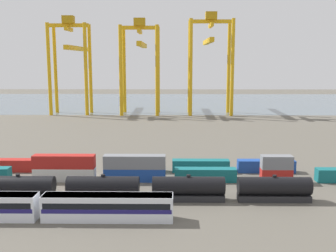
{
  "coord_description": "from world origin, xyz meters",
  "views": [
    {
      "loc": [
        16.57,
        -80.85,
        23.6
      ],
      "look_at": [
        15.21,
        25.2,
        6.29
      ],
      "focal_mm": 43.32,
      "sensor_mm": 36.0,
      "label": 1
    }
  ],
  "objects_px": {
    "freight_tank_row": "(103,188)",
    "shipping_container_16": "(266,166)",
    "gantry_crane_east": "(210,52)",
    "gantry_crane_central": "(141,55)",
    "passenger_train": "(40,206)",
    "gantry_crane_west": "(72,55)",
    "shipping_container_4": "(135,175)"
  },
  "relations": [
    {
      "from": "freight_tank_row",
      "to": "shipping_container_16",
      "type": "relative_size",
      "value": 5.8
    },
    {
      "from": "gantry_crane_west",
      "to": "gantry_crane_central",
      "type": "relative_size",
      "value": 1.02
    },
    {
      "from": "passenger_train",
      "to": "gantry_crane_central",
      "type": "xyz_separation_m",
      "value": [
        5.33,
        123.95,
        23.48
      ]
    },
    {
      "from": "shipping_container_4",
      "to": "shipping_container_16",
      "type": "height_order",
      "value": "same"
    },
    {
      "from": "passenger_train",
      "to": "shipping_container_16",
      "type": "bearing_deg",
      "value": 33.86
    },
    {
      "from": "freight_tank_row",
      "to": "gantry_crane_central",
      "type": "relative_size",
      "value": 1.7
    },
    {
      "from": "shipping_container_4",
      "to": "gantry_crane_east",
      "type": "distance_m",
      "value": 109.91
    },
    {
      "from": "shipping_container_16",
      "to": "gantry_crane_west",
      "type": "bearing_deg",
      "value": 123.54
    },
    {
      "from": "shipping_container_4",
      "to": "gantry_crane_central",
      "type": "xyz_separation_m",
      "value": [
        -6.93,
        104.16,
        24.32
      ]
    },
    {
      "from": "passenger_train",
      "to": "shipping_container_4",
      "type": "bearing_deg",
      "value": 58.2
    },
    {
      "from": "gantry_crane_central",
      "to": "gantry_crane_east",
      "type": "bearing_deg",
      "value": 0.04
    },
    {
      "from": "passenger_train",
      "to": "gantry_crane_east",
      "type": "bearing_deg",
      "value": 73.83
    },
    {
      "from": "freight_tank_row",
      "to": "shipping_container_16",
      "type": "distance_m",
      "value": 36.4
    },
    {
      "from": "shipping_container_16",
      "to": "gantry_crane_central",
      "type": "relative_size",
      "value": 0.29
    },
    {
      "from": "shipping_container_16",
      "to": "gantry_crane_central",
      "type": "height_order",
      "value": "gantry_crane_central"
    },
    {
      "from": "shipping_container_16",
      "to": "freight_tank_row",
      "type": "bearing_deg",
      "value": -150.57
    },
    {
      "from": "gantry_crane_central",
      "to": "gantry_crane_east",
      "type": "xyz_separation_m",
      "value": [
        30.61,
        0.02,
        1.45
      ]
    },
    {
      "from": "gantry_crane_east",
      "to": "gantry_crane_central",
      "type": "bearing_deg",
      "value": -179.96
    },
    {
      "from": "shipping_container_4",
      "to": "gantry_crane_central",
      "type": "bearing_deg",
      "value": 93.81
    },
    {
      "from": "freight_tank_row",
      "to": "shipping_container_16",
      "type": "bearing_deg",
      "value": 29.43
    },
    {
      "from": "shipping_container_4",
      "to": "gantry_crane_west",
      "type": "bearing_deg",
      "value": 109.72
    },
    {
      "from": "gantry_crane_west",
      "to": "gantry_crane_east",
      "type": "relative_size",
      "value": 0.96
    },
    {
      "from": "shipping_container_4",
      "to": "gantry_crane_east",
      "type": "bearing_deg",
      "value": 77.2
    },
    {
      "from": "shipping_container_4",
      "to": "gantry_crane_west",
      "type": "relative_size",
      "value": 0.29
    },
    {
      "from": "freight_tank_row",
      "to": "gantry_crane_east",
      "type": "xyz_separation_m",
      "value": [
        27.99,
        115.25,
        24.94
      ]
    },
    {
      "from": "gantry_crane_west",
      "to": "gantry_crane_central",
      "type": "bearing_deg",
      "value": -1.09
    },
    {
      "from": "gantry_crane_central",
      "to": "freight_tank_row",
      "type": "bearing_deg",
      "value": -88.7
    },
    {
      "from": "shipping_container_16",
      "to": "gantry_crane_west",
      "type": "height_order",
      "value": "gantry_crane_west"
    },
    {
      "from": "freight_tank_row",
      "to": "gantry_crane_central",
      "type": "distance_m",
      "value": 117.63
    },
    {
      "from": "passenger_train",
      "to": "freight_tank_row",
      "type": "xyz_separation_m",
      "value": [
        7.95,
        8.72,
        -0.0
      ]
    },
    {
      "from": "freight_tank_row",
      "to": "gantry_crane_east",
      "type": "bearing_deg",
      "value": 76.35
    },
    {
      "from": "shipping_container_4",
      "to": "gantry_crane_central",
      "type": "relative_size",
      "value": 0.29
    }
  ]
}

